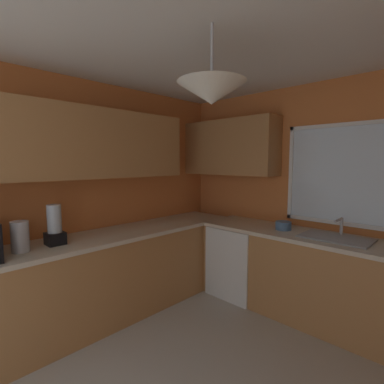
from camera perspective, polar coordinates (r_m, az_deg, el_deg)
room_shell at (r=2.43m, az=3.79°, el=7.64°), size 3.58×3.70×2.53m
counter_run_left at (r=3.23m, az=-16.75°, el=-15.68°), size 0.65×3.31×0.88m
counter_run_back at (r=3.30m, az=24.23°, el=-15.45°), size 2.67×0.65×0.88m
dishwasher at (r=3.70m, az=9.42°, el=-13.04°), size 0.60×0.60×0.84m
kettle at (r=2.77m, az=-30.76°, el=-7.57°), size 0.14×0.14×0.26m
sink_assembly at (r=3.14m, az=26.45°, el=-8.03°), size 0.62×0.40×0.19m
bowl at (r=3.32m, az=17.55°, el=-6.32°), size 0.17×0.17×0.09m
blender_appliance at (r=2.87m, az=-25.43°, el=-6.19°), size 0.15×0.15×0.36m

